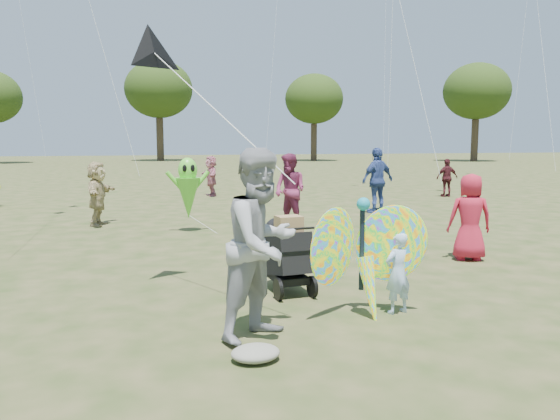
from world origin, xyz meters
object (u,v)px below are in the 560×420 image
object	(u,v)px
crowd_a	(470,217)
alien_kite	(188,191)
jogging_stroller	(287,249)
adult_man	(262,244)
child_girl	(398,273)
butterfly_kite	(365,259)
crowd_d	(97,194)
crowd_e	(290,190)
crowd_c	(377,180)
crowd_j	(211,176)
crowd_h	(447,178)

from	to	relation	value
crowd_a	alien_kite	bearing A→B (deg)	-25.50
jogging_stroller	adult_man	bearing A→B (deg)	-119.23
adult_man	alien_kite	bearing A→B (deg)	55.89
child_girl	butterfly_kite	world-z (taller)	butterfly_kite
crowd_d	crowd_e	bearing A→B (deg)	-92.61
crowd_c	alien_kite	world-z (taller)	crowd_c
child_girl	alien_kite	size ratio (longest dim) A/B	0.58
crowd_c	butterfly_kite	xyz separation A→B (m)	(-4.52, -8.72, -0.26)
crowd_c	crowd_e	size ratio (longest dim) A/B	1.06
crowd_c	crowd_d	bearing A→B (deg)	-15.03
jogging_stroller	butterfly_kite	world-z (taller)	butterfly_kite
crowd_a	crowd_d	bearing A→B (deg)	-23.67
child_girl	crowd_c	size ratio (longest dim) A/B	0.53
adult_man	crowd_j	distance (m)	15.60
jogging_stroller	crowd_e	bearing A→B (deg)	68.27
crowd_c	crowd_h	distance (m)	5.92
crowd_j	crowd_h	bearing A→B (deg)	66.75
child_girl	adult_man	xyz separation A→B (m)	(-1.81, -0.33, 0.51)
crowd_c	crowd_d	world-z (taller)	crowd_c
jogging_stroller	crowd_j	bearing A→B (deg)	81.25
jogging_stroller	alien_kite	size ratio (longest dim) A/B	0.63
child_girl	alien_kite	xyz separation A→B (m)	(-1.71, 6.83, 0.46)
crowd_a	adult_man	bearing A→B (deg)	50.62
crowd_h	crowd_j	distance (m)	9.06
crowd_c	alien_kite	xyz separation A→B (m)	(-5.78, -1.89, 0.00)
butterfly_kite	child_girl	bearing A→B (deg)	0.23
child_girl	crowd_e	bearing A→B (deg)	-106.65
crowd_c	butterfly_kite	world-z (taller)	crowd_c
crowd_e	jogging_stroller	size ratio (longest dim) A/B	1.67
child_girl	crowd_d	bearing A→B (deg)	-76.16
adult_man	crowd_a	xyz separation A→B (m)	(4.52, 2.71, -0.25)
crowd_d	alien_kite	distance (m)	2.66
jogging_stroller	alien_kite	xyz separation A→B (m)	(-0.69, 5.51, 0.36)
crowd_h	crowd_j	size ratio (longest dim) A/B	0.93
crowd_d	crowd_c	bearing A→B (deg)	-71.78
child_girl	butterfly_kite	size ratio (longest dim) A/B	0.58
jogging_stroller	alien_kite	distance (m)	5.57
crowd_c	crowd_h	bearing A→B (deg)	-159.54
crowd_d	butterfly_kite	world-z (taller)	crowd_d
crowd_a	crowd_j	world-z (taller)	crowd_j
adult_man	child_girl	bearing A→B (deg)	-22.97
crowd_e	alien_kite	world-z (taller)	crowd_e
crowd_j	adult_man	bearing A→B (deg)	-12.25
adult_man	alien_kite	distance (m)	7.16
crowd_e	crowd_j	xyz separation A→B (m)	(-0.60, 8.23, -0.13)
adult_man	butterfly_kite	world-z (taller)	adult_man
child_girl	adult_man	distance (m)	1.91
child_girl	crowd_e	distance (m)	6.96
crowd_d	crowd_e	size ratio (longest dim) A/B	0.89
adult_man	crowd_h	xyz separation A→B (m)	(10.60, 12.61, -0.29)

